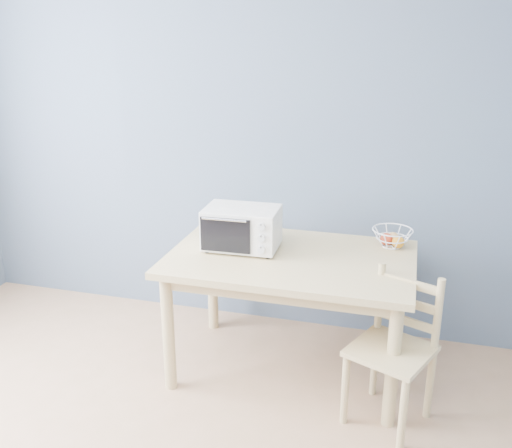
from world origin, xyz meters
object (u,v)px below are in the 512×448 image
(fruit_basket, at_px, (392,238))
(dining_chair, at_px, (394,351))
(dining_table, at_px, (290,272))
(toaster_oven, at_px, (239,227))

(fruit_basket, xyz_separation_m, dining_chair, (0.07, -0.60, -0.41))
(dining_table, height_order, toaster_oven, toaster_oven)
(dining_table, relative_size, fruit_basket, 4.41)
(toaster_oven, bearing_deg, dining_table, -7.11)
(dining_table, bearing_deg, dining_chair, -25.64)
(dining_table, distance_m, dining_chair, 0.73)
(dining_table, height_order, dining_chair, dining_chair)
(toaster_oven, height_order, fruit_basket, toaster_oven)
(toaster_oven, xyz_separation_m, dining_chair, (0.94, -0.33, -0.48))
(toaster_oven, relative_size, dining_chair, 0.54)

